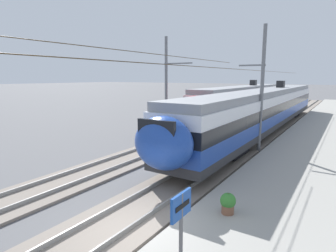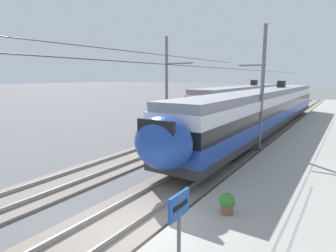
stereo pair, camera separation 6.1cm
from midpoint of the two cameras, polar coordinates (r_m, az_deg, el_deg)
ground_plane at (r=9.75m, az=-7.63°, el=-20.60°), size 400.00×400.00×0.00m
track_near at (r=10.14m, az=-10.89°, el=-18.97°), size 120.00×3.00×0.28m
track_far at (r=13.50m, az=-25.63°, el=-12.23°), size 120.00×3.00×0.28m
train_near_platform at (r=26.63m, az=19.19°, el=3.55°), size 34.51×2.90×4.27m
train_far_track at (r=35.02m, az=14.74°, el=5.16°), size 25.99×2.90×4.27m
catenary_mast_mid at (r=19.17m, az=18.14°, el=7.26°), size 44.53×1.72×8.18m
catenary_mast_far_side at (r=23.92m, az=-0.11°, el=8.37°), size 44.53×2.61×8.23m
platform_sign at (r=5.85m, az=2.34°, el=-19.15°), size 0.70×0.08×2.36m
potted_plant_platform_edge at (r=10.01m, az=11.89°, el=-14.91°), size 0.53×0.53×0.72m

